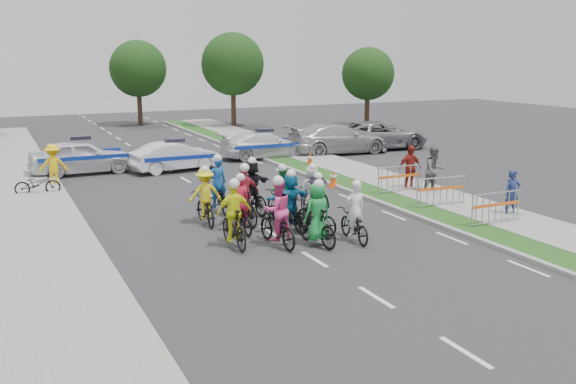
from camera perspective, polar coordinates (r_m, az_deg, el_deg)
name	(u,v)px	position (r m, az deg, el deg)	size (l,w,h in m)	color
ground	(314,259)	(17.23, 2.37, -6.01)	(90.00, 90.00, 0.00)	#28282B
curb_right	(374,200)	(23.87, 7.64, -0.74)	(0.20, 60.00, 0.12)	gray
grass_strip	(390,199)	(24.25, 9.03, -0.59)	(1.20, 60.00, 0.11)	#1F4516
sidewalk_right	(429,194)	(25.29, 12.41, -0.17)	(2.40, 60.00, 0.13)	gray
sidewalk_left	(39,239)	(20.22, -21.24, -3.88)	(3.00, 60.00, 0.13)	gray
rider_0	(354,221)	(18.79, 5.90, -2.56)	(0.81, 1.86, 1.84)	black
rider_1	(317,220)	(18.24, 2.60, -2.49)	(0.88, 1.91, 1.95)	black
rider_2	(277,220)	(18.22, -0.98, -2.50)	(0.90, 2.06, 2.06)	black
rider_3	(234,221)	(18.14, -4.83, -2.57)	(1.01, 1.91, 2.00)	black
rider_4	(316,209)	(19.60, 2.55, -1.51)	(1.15, 1.94, 1.89)	black
rider_5	(290,205)	(19.70, 0.18, -1.19)	(1.61, 1.92, 1.94)	black
rider_6	(240,212)	(19.68, -4.30, -1.83)	(0.66, 1.83, 1.86)	black
rider_7	(311,197)	(21.18, 2.07, -0.46)	(0.83, 1.83, 1.88)	black
rider_8	(281,199)	(21.06, -0.59, -0.62)	(0.84, 1.90, 1.88)	black
rider_9	(244,201)	(20.50, -3.92, -0.81)	(1.04, 1.94, 2.01)	black
rider_10	(205,201)	(20.69, -7.39, -0.83)	(1.09, 1.91, 1.92)	black
rider_11	(252,190)	(21.82, -3.26, 0.17)	(1.64, 1.95, 1.98)	black
rider_12	(218,193)	(22.21, -6.28, -0.08)	(0.82, 2.04, 2.04)	black
police_car_0	(81,157)	(30.52, -17.89, 3.00)	(1.84, 4.57, 1.56)	silver
police_car_1	(175,156)	(30.22, -10.00, 3.13)	(1.43, 4.09, 1.35)	silver
police_car_2	(265,145)	(33.45, -2.09, 4.21)	(1.92, 4.72, 1.37)	silver
civilian_sedan	(337,139)	(34.99, 4.41, 4.75)	(2.28, 5.60, 1.63)	#A1A1A5
civilian_suv	(379,135)	(36.91, 8.05, 5.03)	(2.63, 5.70, 1.59)	slate
spectator_0	(512,194)	(22.61, 19.31, -0.14)	(0.59, 0.38, 1.61)	navy
spectator_1	(434,170)	(25.46, 12.89, 1.89)	(0.91, 0.71, 1.88)	#515055
spectator_2	(410,168)	(25.90, 10.78, 2.10)	(1.07, 0.44, 1.82)	maroon
marshal_hiviz	(53,165)	(28.08, -20.15, 2.26)	(1.12, 0.65, 1.74)	yellow
barrier_0	(496,209)	(21.26, 17.97, -1.49)	(2.00, 0.50, 1.12)	#A5A8AD
barrier_1	(441,193)	(23.26, 13.41, -0.06)	(2.00, 0.50, 1.12)	#A5A8AD
barrier_2	(399,180)	(25.23, 9.84, 1.06)	(2.00, 0.50, 1.12)	#A5A8AD
cone_0	(333,179)	(26.26, 4.06, 1.16)	(0.40, 0.40, 0.70)	#F24C0C
cone_1	(310,160)	(30.93, 1.97, 2.89)	(0.40, 0.40, 0.70)	#F24C0C
parked_bike	(37,184)	(26.53, -21.38, 0.67)	(0.59, 1.68, 0.88)	black
tree_1	(233,64)	(47.48, -4.94, 11.25)	(4.55, 4.55, 6.82)	#382619
tree_2	(368,74)	(47.92, 7.12, 10.37)	(3.85, 3.85, 5.77)	#382619
tree_4	(138,69)	(49.63, -13.20, 10.61)	(4.20, 4.20, 6.30)	#382619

